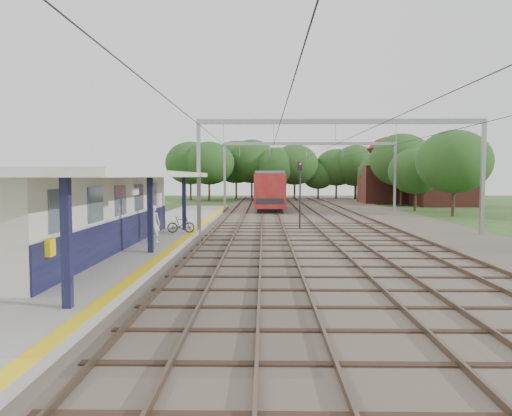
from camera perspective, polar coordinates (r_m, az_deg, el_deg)
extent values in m
plane|color=#2D4C1E|center=(15.45, 4.99, -9.76)|extent=(160.00, 160.00, 0.00)
cube|color=#473D33|center=(45.41, 7.31, -0.87)|extent=(18.00, 90.00, 0.10)
cube|color=gray|center=(29.88, -11.52, -2.99)|extent=(5.00, 52.00, 0.35)
cube|color=yellow|center=(29.46, -7.25, -2.69)|extent=(0.45, 52.00, 0.01)
cube|color=beige|center=(23.38, -18.63, -0.31)|extent=(3.20, 18.00, 3.40)
cube|color=black|center=(22.98, -14.76, -2.81)|extent=(0.06, 18.00, 1.40)
cube|color=slate|center=(22.86, -14.80, 0.93)|extent=(0.05, 16.00, 1.30)
cube|color=yellow|center=(15.39, -22.49, -4.20)|extent=(0.18, 0.38, 0.50)
cube|color=black|center=(13.02, -20.84, -3.77)|extent=(0.22, 0.22, 3.20)
cube|color=black|center=(21.59, -11.99, -0.77)|extent=(0.22, 0.22, 3.20)
cube|color=black|center=(30.42, -8.22, 0.52)|extent=(0.22, 0.22, 3.20)
cube|color=silver|center=(22.04, -16.88, 3.71)|extent=(6.40, 20.00, 0.24)
cube|color=white|center=(19.62, -13.61, 1.84)|extent=(0.06, 0.85, 0.26)
cube|color=brown|center=(45.23, -3.09, -0.71)|extent=(0.07, 88.00, 0.15)
cube|color=brown|center=(45.15, -1.27, -0.71)|extent=(0.07, 88.00, 0.15)
cube|color=brown|center=(45.12, 0.72, -0.71)|extent=(0.07, 88.00, 0.15)
cube|color=brown|center=(45.14, 2.54, -0.71)|extent=(0.07, 88.00, 0.15)
cube|color=brown|center=(45.26, 5.41, -0.71)|extent=(0.07, 88.00, 0.15)
cube|color=brown|center=(45.40, 7.21, -0.71)|extent=(0.07, 88.00, 0.15)
cube|color=brown|center=(45.69, 9.91, -0.71)|extent=(0.07, 88.00, 0.15)
cube|color=brown|center=(45.93, 11.68, -0.71)|extent=(0.07, 88.00, 0.15)
cube|color=gray|center=(30.24, -6.56, 3.45)|extent=(0.22, 0.22, 7.00)
cube|color=gray|center=(32.72, 24.50, 3.16)|extent=(0.22, 0.22, 7.00)
cube|color=gray|center=(30.52, 9.67, 9.73)|extent=(17.00, 0.20, 0.30)
cube|color=gray|center=(50.14, -3.60, 3.52)|extent=(0.22, 0.22, 7.00)
cube|color=gray|center=(51.68, 15.58, 3.39)|extent=(0.22, 0.22, 7.00)
cube|color=gray|center=(50.31, 6.16, 7.32)|extent=(17.00, 0.20, 0.30)
cylinder|color=black|center=(45.10, -2.20, 6.06)|extent=(0.02, 88.00, 0.02)
cylinder|color=black|center=(45.04, 1.64, 6.06)|extent=(0.02, 88.00, 0.02)
cylinder|color=black|center=(45.24, 6.36, 6.03)|extent=(0.02, 88.00, 0.02)
cylinder|color=black|center=(45.72, 10.88, 5.96)|extent=(0.02, 88.00, 0.02)
cylinder|color=#382619|center=(76.54, -5.81, 1.99)|extent=(0.28, 0.28, 2.88)
ellipsoid|color=#183F16|center=(76.52, -5.83, 4.63)|extent=(6.72, 6.72, 5.76)
cylinder|color=#382619|center=(78.08, -1.26, 1.91)|extent=(0.28, 0.28, 2.52)
ellipsoid|color=#183F16|center=(78.05, -1.26, 4.17)|extent=(5.88, 5.88, 5.04)
cylinder|color=#382619|center=(75.08, 3.24, 2.11)|extent=(0.28, 0.28, 3.24)
ellipsoid|color=#183F16|center=(75.08, 3.25, 5.13)|extent=(7.56, 7.56, 6.48)
cylinder|color=#382619|center=(77.56, 7.61, 1.93)|extent=(0.28, 0.28, 2.70)
ellipsoid|color=#183F16|center=(77.53, 7.63, 4.37)|extent=(6.30, 6.30, 5.40)
cylinder|color=#382619|center=(55.29, 17.26, 1.05)|extent=(0.28, 0.28, 2.52)
ellipsoid|color=#183F16|center=(55.24, 17.32, 4.24)|extent=(5.88, 5.88, 5.04)
cylinder|color=#382619|center=(70.87, 14.01, 1.77)|extent=(0.28, 0.28, 2.88)
ellipsoid|color=#183F16|center=(70.86, 14.05, 4.62)|extent=(6.72, 6.72, 5.76)
cube|color=brown|center=(64.88, 20.80, 2.20)|extent=(7.00, 6.00, 4.50)
cube|color=maroon|center=(64.89, 20.86, 4.98)|extent=(4.99, 6.12, 4.99)
cube|color=brown|center=(69.15, 15.20, 2.59)|extent=(8.00, 6.00, 5.00)
cube|color=maroon|center=(69.18, 15.25, 5.41)|extent=(5.52, 6.12, 5.52)
imported|color=silver|center=(24.95, -11.64, -1.75)|extent=(0.75, 0.58, 1.84)
imported|color=black|center=(28.88, -8.57, -1.90)|extent=(1.60, 0.61, 0.94)
cube|color=black|center=(55.83, 1.48, 0.27)|extent=(2.43, 17.33, 0.44)
cube|color=maroon|center=(55.75, 1.49, 2.20)|extent=(3.04, 18.84, 3.32)
cube|color=black|center=(55.75, 1.49, 2.56)|extent=(3.08, 17.33, 0.94)
cube|color=slate|center=(55.74, 1.49, 4.03)|extent=(2.79, 18.84, 0.28)
cube|color=black|center=(75.25, 1.33, 1.13)|extent=(2.43, 17.33, 0.44)
cube|color=maroon|center=(75.19, 1.33, 2.57)|extent=(3.04, 18.84, 3.32)
cube|color=black|center=(75.18, 1.33, 2.83)|extent=(3.08, 17.33, 0.94)
cube|color=slate|center=(75.18, 1.33, 3.92)|extent=(2.79, 18.84, 0.28)
cylinder|color=black|center=(33.54, 5.05, 1.05)|extent=(0.15, 0.15, 4.17)
cube|color=black|center=(33.52, 5.08, 4.78)|extent=(0.35, 0.27, 0.57)
sphere|color=red|center=(33.42, 5.09, 5.04)|extent=(0.15, 0.15, 0.15)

